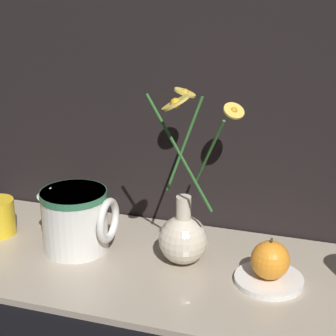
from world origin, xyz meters
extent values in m
plane|color=black|center=(0.00, 0.00, 0.00)|extent=(6.00, 6.00, 0.00)
cube|color=tan|center=(0.00, 0.00, 0.01)|extent=(0.88, 0.36, 0.01)
sphere|color=beige|center=(0.03, 0.02, 0.06)|extent=(0.09, 0.09, 0.09)
cylinder|color=beige|center=(0.03, 0.02, 0.12)|extent=(0.03, 0.03, 0.05)
cylinder|color=#336B2D|center=(0.07, 0.06, 0.21)|extent=(0.07, 0.08, 0.15)
cylinder|color=#EAC64C|center=(0.10, 0.09, 0.29)|extent=(0.05, 0.05, 0.02)
sphere|color=gold|center=(0.10, 0.09, 0.29)|extent=(0.01, 0.01, 0.01)
cylinder|color=#336B2D|center=(0.02, 0.05, 0.23)|extent=(0.06, 0.02, 0.17)
cylinder|color=#EAC64C|center=(0.01, 0.08, 0.32)|extent=(0.05, 0.05, 0.02)
sphere|color=gold|center=(0.01, 0.08, 0.32)|extent=(0.01, 0.01, 0.01)
cylinder|color=#336B2D|center=(0.04, -0.03, 0.24)|extent=(0.11, 0.02, 0.20)
cylinder|color=#EAC64C|center=(0.05, -0.08, 0.34)|extent=(0.05, 0.05, 0.03)
sphere|color=gold|center=(0.05, -0.08, 0.34)|extent=(0.02, 0.02, 0.02)
cylinder|color=white|center=(-0.18, 0.01, 0.07)|extent=(0.12, 0.12, 0.12)
cylinder|color=#33724C|center=(-0.18, 0.01, 0.13)|extent=(0.13, 0.13, 0.01)
torus|color=white|center=(-0.11, 0.01, 0.08)|extent=(0.01, 0.09, 0.09)
cone|color=white|center=(-0.23, 0.01, 0.12)|extent=(0.04, 0.03, 0.04)
cylinder|color=white|center=(0.19, 0.00, 0.02)|extent=(0.12, 0.12, 0.01)
sphere|color=orange|center=(0.19, 0.00, 0.06)|extent=(0.07, 0.07, 0.07)
cylinder|color=#4C3819|center=(0.19, 0.00, 0.09)|extent=(0.00, 0.00, 0.01)
camera|label=1|loc=(0.28, -0.85, 0.53)|focal=60.00mm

